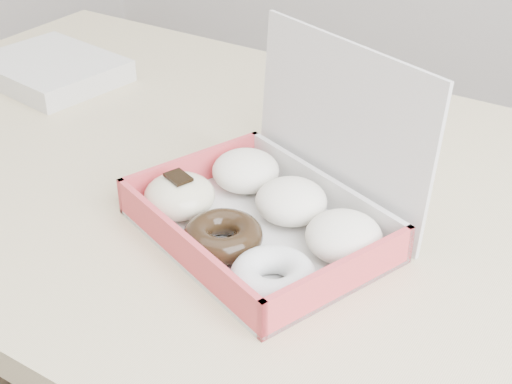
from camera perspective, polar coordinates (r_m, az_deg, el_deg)
The scene contains 3 objects.
table at distance 1.04m, azimuth -4.88°, elevation -0.98°, with size 1.20×0.80×0.75m.
donut_box at distance 0.82m, azimuth 0.98°, elevation -1.17°, with size 0.35×0.32×0.21m.
newspapers at distance 1.28m, azimuth -16.06°, elevation 9.41°, with size 0.23×0.18×0.04m, color white.
Camera 1 is at (0.54, -0.68, 1.23)m, focal length 50.00 mm.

